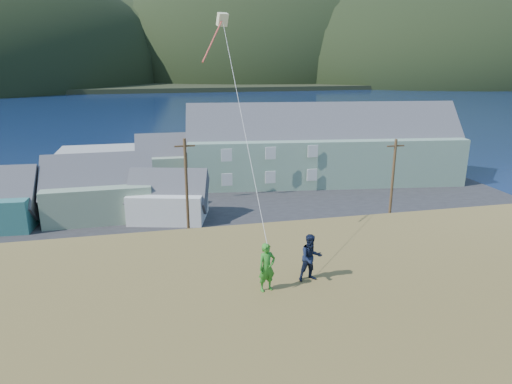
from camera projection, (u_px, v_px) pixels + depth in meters
ground at (206, 255)px, 36.74m from camera, size 900.00×900.00×0.00m
grass_strip at (209, 265)px, 34.86m from camera, size 110.00×8.00×0.10m
waterfront_lot at (190, 194)px, 52.64m from camera, size 72.00×36.00×0.12m
wharf at (141, 153)px, 72.83m from camera, size 26.00×14.00×0.90m
far_shore at (158, 76)px, 345.36m from camera, size 900.00×320.00×2.00m
far_hills at (213, 77)px, 304.96m from camera, size 760.00×265.00×143.00m
lodge at (323, 145)px, 57.47m from camera, size 34.78×13.67×11.91m
shed_palegreen_near at (99, 189)px, 44.72m from camera, size 10.54×6.79×7.59m
shed_white at (168, 197)px, 44.11m from camera, size 8.54×6.68×6.01m
shed_palegreen_far at (178, 158)px, 58.80m from camera, size 10.77×6.27×7.18m
utility_poles at (179, 195)px, 36.41m from camera, size 35.55×0.24×9.81m
parked_cars at (109, 182)px, 54.92m from camera, size 23.56×12.70×1.57m
kite_flyer_green at (267, 267)px, 16.38m from camera, size 0.75×0.59×1.81m
kite_flyer_navy at (311, 258)px, 17.12m from camera, size 0.96×0.78×1.84m
kite_rig at (222, 26)px, 20.09m from camera, size 0.91×3.78×10.60m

